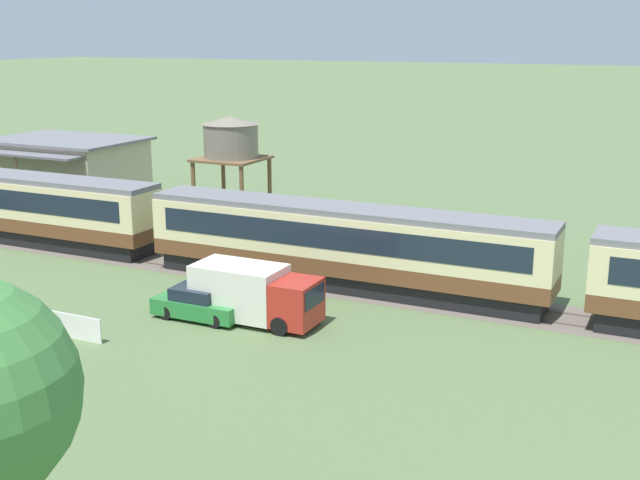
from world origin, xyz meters
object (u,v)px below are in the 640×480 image
at_px(parked_car_green_2, 199,304).
at_px(delivery_truck_red, 254,293).
at_px(passenger_train, 347,243).
at_px(water_tower, 231,140).
at_px(station_building, 68,170).

height_order(parked_car_green_2, delivery_truck_red, delivery_truck_red).
distance_m(passenger_train, water_tower, 16.37).
relative_size(parked_car_green_2, delivery_truck_red, 0.73).
bearing_deg(station_building, water_tower, -0.89).
distance_m(passenger_train, station_building, 28.77).
distance_m(passenger_train, parked_car_green_2, 8.15).
height_order(station_building, delivery_truck_red, station_building).
xyz_separation_m(passenger_train, delivery_truck_red, (-1.74, -6.12, -0.99)).
xyz_separation_m(passenger_train, station_building, (-26.92, 10.15, 0.13)).
relative_size(passenger_train, station_building, 10.08).
distance_m(water_tower, parked_car_green_2, 19.38).
bearing_deg(station_building, delivery_truck_red, -32.87).
bearing_deg(passenger_train, station_building, 159.34).
bearing_deg(delivery_truck_red, passenger_train, 74.10).
height_order(station_building, parked_car_green_2, station_building).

